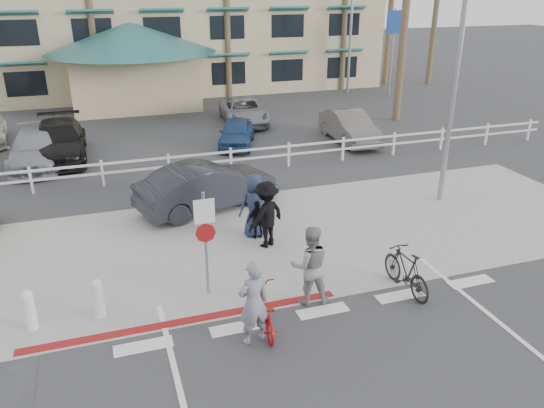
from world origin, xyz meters
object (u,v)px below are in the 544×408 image
object	(u,v)px
bike_black	(406,271)
bike_red	(264,310)
car_white_sedan	(207,186)
sign_post	(205,239)

from	to	relation	value
bike_black	bike_red	bearing A→B (deg)	3.05
bike_red	car_white_sedan	world-z (taller)	car_white_sedan
car_white_sedan	bike_red	bearing A→B (deg)	160.69
bike_red	bike_black	bearing A→B (deg)	-167.31
bike_red	car_white_sedan	xyz separation A→B (m)	(0.24, 6.89, 0.30)
bike_black	car_white_sedan	xyz separation A→B (m)	(-3.43, 6.53, 0.22)
bike_red	bike_black	world-z (taller)	bike_black
bike_black	car_white_sedan	bearing A→B (deg)	-64.87
bike_red	car_white_sedan	bearing A→B (deg)	-84.99
sign_post	bike_black	world-z (taller)	sign_post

